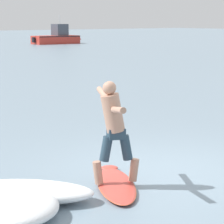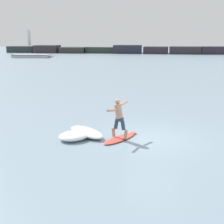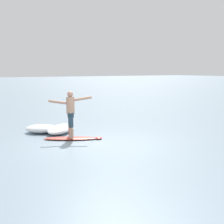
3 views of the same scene
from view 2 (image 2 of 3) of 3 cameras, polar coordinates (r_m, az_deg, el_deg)
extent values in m
plane|color=gray|center=(12.93, 7.17, -4.85)|extent=(200.00, 200.00, 0.00)
cube|color=#263032|center=(81.50, -16.19, 10.94)|extent=(6.59, 3.54, 1.51)
cube|color=#302B2E|center=(79.03, -11.77, 11.22)|extent=(5.77, 4.79, 1.77)
cube|color=#30312C|center=(77.06, -7.08, 11.18)|extent=(5.97, 4.87, 1.36)
cube|color=#2A322C|center=(75.59, -2.18, 11.24)|extent=(6.82, 3.04, 1.40)
cube|color=#282835|center=(74.67, 2.89, 11.39)|extent=(6.53, 4.39, 1.90)
cube|color=#312830|center=(74.33, 8.03, 11.14)|extent=(5.73, 4.78, 1.58)
cube|color=#2F2C30|center=(74.57, 13.17, 10.95)|extent=(7.13, 5.14, 1.63)
cube|color=#2E2831|center=(75.38, 18.24, 10.67)|extent=(6.58, 4.26, 1.67)
cylinder|color=silver|center=(80.60, -14.93, 12.99)|extent=(0.70, 0.70, 3.65)
ellipsoid|color=#DC4A3E|center=(12.72, 1.38, -4.85)|extent=(1.44, 1.88, 0.09)
ellipsoid|color=#DC4A3E|center=(13.44, 3.89, -3.84)|extent=(0.40, 0.38, 0.08)
ellipsoid|color=#DB5B2D|center=(12.72, 1.38, -4.85)|extent=(1.46, 1.89, 0.04)
cone|color=black|center=(12.20, -0.86, -6.22)|extent=(0.07, 0.07, 0.14)
cone|color=black|center=(12.20, 0.09, -6.21)|extent=(0.07, 0.07, 0.14)
cone|color=black|center=(12.38, -1.00, -5.90)|extent=(0.07, 0.07, 0.14)
cylinder|color=tan|center=(12.79, 0.27, -3.71)|extent=(0.21, 0.19, 0.36)
cylinder|color=#293F50|center=(12.62, 0.77, -2.22)|extent=(0.26, 0.22, 0.40)
cylinder|color=tan|center=(12.51, 2.53, -4.12)|extent=(0.21, 0.19, 0.36)
cylinder|color=#293F50|center=(12.47, 2.03, -2.43)|extent=(0.26, 0.22, 0.40)
cube|color=#293F50|center=(12.48, 1.40, -1.31)|extent=(0.32, 0.29, 0.16)
cylinder|color=tan|center=(12.42, 1.20, 0.15)|extent=(0.46, 0.41, 0.61)
sphere|color=tan|center=(12.37, 1.00, 1.91)|extent=(0.21, 0.21, 0.21)
cylinder|color=tan|center=(12.05, 0.00, 0.31)|extent=(0.35, 0.60, 0.20)
cylinder|color=tan|center=(12.77, 2.06, 1.56)|extent=(0.33, 0.60, 0.19)
cube|color=#ABA8AC|center=(62.19, -14.56, 9.87)|extent=(7.08, 2.75, 0.57)
cone|color=#ABA8AC|center=(61.03, -10.99, 9.99)|extent=(1.25, 0.65, 0.57)
cube|color=black|center=(62.18, -14.57, 10.09)|extent=(7.01, 2.81, 0.08)
cube|color=black|center=(63.43, -17.67, 9.76)|extent=(0.30, 0.38, 0.52)
ellipsoid|color=white|center=(12.77, -6.98, -4.34)|extent=(1.64, 1.64, 0.32)
ellipsoid|color=white|center=(13.22, -4.69, -3.69)|extent=(2.05, 1.98, 0.29)
camera|label=1|loc=(8.71, -38.63, 0.66)|focal=85.00mm
camera|label=3|loc=(11.69, 65.82, -2.80)|focal=60.00mm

